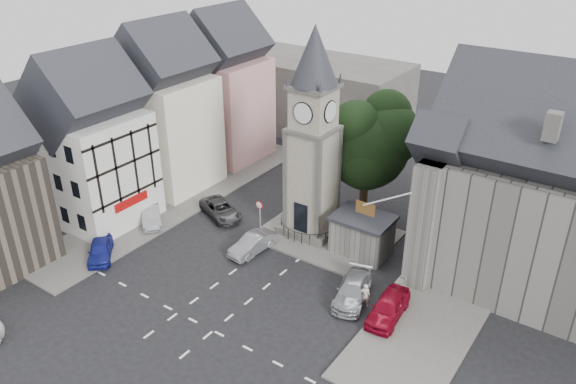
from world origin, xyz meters
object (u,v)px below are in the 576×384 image
Objects in this scene: clock_tower at (313,136)px; pedestrian at (365,295)px; car_west_blue at (100,250)px; car_east_red at (388,307)px; stone_shelter at (362,235)px.

clock_tower is 12.36m from pedestrian.
clock_tower reaches higher than pedestrian.
car_west_blue is at bearing -7.29° from pedestrian.
pedestrian is at bearing 168.18° from car_east_red.
car_east_red is at bearing -32.47° from clock_tower.
car_east_red is at bearing -49.12° from stone_shelter.
stone_shelter is 0.96× the size of car_east_red.
car_east_red is 2.65× the size of pedestrian.
clock_tower is at bearing 142.45° from car_east_red.
stone_shelter is at bearing 125.79° from car_east_red.
stone_shelter is at bearing -85.33° from pedestrian.
stone_shelter is at bearing -8.36° from car_west_blue.
pedestrian is (-1.74, 0.21, 0.08)m from car_east_red.
clock_tower is 9.61× the size of pedestrian.
car_east_red is (4.94, -5.71, -0.78)m from stone_shelter.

